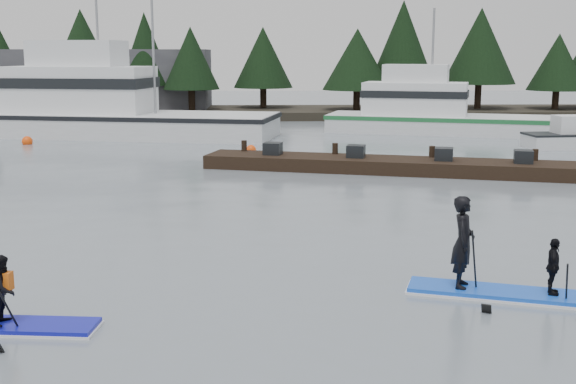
{
  "coord_description": "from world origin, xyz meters",
  "views": [
    {
      "loc": [
        -0.57,
        -12.7,
        4.7
      ],
      "look_at": [
        0.0,
        6.0,
        1.1
      ],
      "focal_mm": 45.0,
      "sensor_mm": 36.0,
      "label": 1
    }
  ],
  "objects_px": {
    "fishing_boat_large": "(107,122)",
    "fishing_boat_medium": "(435,123)",
    "paddleboard_duo": "(492,264)",
    "paddleboard_solo": "(5,306)",
    "floating_dock": "(405,166)"
  },
  "relations": [
    {
      "from": "fishing_boat_large",
      "to": "fishing_boat_medium",
      "type": "bearing_deg",
      "value": 15.29
    },
    {
      "from": "fishing_boat_medium",
      "to": "paddleboard_duo",
      "type": "distance_m",
      "value": 30.19
    },
    {
      "from": "fishing_boat_medium",
      "to": "paddleboard_solo",
      "type": "xyz_separation_m",
      "value": [
        -14.69,
        -31.15,
        -0.14
      ]
    },
    {
      "from": "floating_dock",
      "to": "paddleboard_solo",
      "type": "relative_size",
      "value": 5.12
    },
    {
      "from": "fishing_boat_large",
      "to": "fishing_boat_medium",
      "type": "relative_size",
      "value": 1.34
    },
    {
      "from": "fishing_boat_large",
      "to": "paddleboard_solo",
      "type": "distance_m",
      "value": 30.37
    },
    {
      "from": "fishing_boat_large",
      "to": "paddleboard_solo",
      "type": "xyz_separation_m",
      "value": [
        4.65,
        -30.01,
        -0.35
      ]
    },
    {
      "from": "fishing_boat_medium",
      "to": "paddleboard_solo",
      "type": "distance_m",
      "value": 34.44
    },
    {
      "from": "fishing_boat_medium",
      "to": "paddleboard_solo",
      "type": "height_order",
      "value": "fishing_boat_medium"
    },
    {
      "from": "fishing_boat_medium",
      "to": "floating_dock",
      "type": "xyz_separation_m",
      "value": [
        -4.6,
        -14.7,
        -0.3
      ]
    },
    {
      "from": "fishing_boat_large",
      "to": "paddleboard_solo",
      "type": "height_order",
      "value": "fishing_boat_large"
    },
    {
      "from": "fishing_boat_large",
      "to": "paddleboard_duo",
      "type": "xyz_separation_m",
      "value": [
        13.59,
        -28.5,
        -0.14
      ]
    },
    {
      "from": "fishing_boat_large",
      "to": "fishing_boat_medium",
      "type": "xyz_separation_m",
      "value": [
        19.34,
        1.14,
        -0.21
      ]
    },
    {
      "from": "paddleboard_solo",
      "to": "paddleboard_duo",
      "type": "relative_size",
      "value": 0.86
    },
    {
      "from": "paddleboard_solo",
      "to": "fishing_boat_large",
      "type": "bearing_deg",
      "value": 104.4
    }
  ]
}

